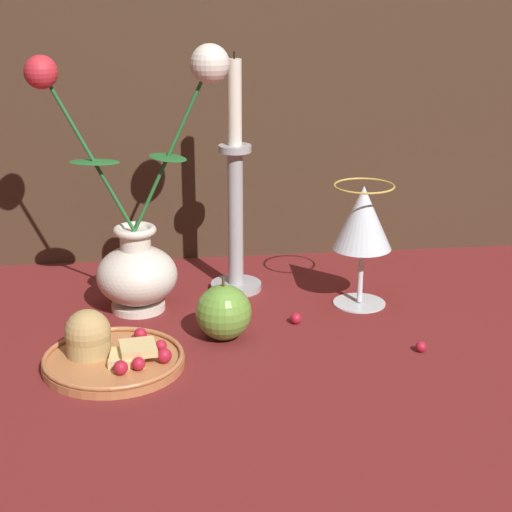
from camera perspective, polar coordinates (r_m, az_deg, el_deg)
The scene contains 8 objects.
ground_plane at distance 1.15m, azimuth 0.14°, elevation -5.37°, with size 2.40×2.40×0.00m, color maroon.
vase at distance 1.21m, azimuth -7.85°, elevation 0.93°, with size 0.27×0.11×0.37m.
plate_with_pastries at distance 1.08m, azimuth -9.93°, elevation -6.29°, with size 0.18×0.18×0.07m.
wine_glass at distance 1.22m, azimuth 7.13°, elevation 2.27°, with size 0.09×0.09×0.18m.
candlestick at distance 1.27m, azimuth -1.38°, elevation 3.37°, with size 0.08×0.08×0.36m.
apple_beside_vase at distance 1.12m, azimuth -2.15°, elevation -3.86°, with size 0.07×0.07×0.09m.
berry_near_plate at distance 1.18m, azimuth 2.68°, elevation -4.17°, with size 0.02×0.02×0.02m, color #AD192D.
berry_front_center at distance 1.12m, azimuth 10.94°, elevation -5.96°, with size 0.01×0.01×0.01m, color #AD192D.
Camera 1 is at (-0.13, -1.04, 0.48)m, focal length 60.00 mm.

